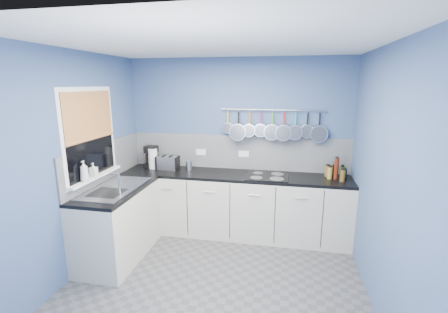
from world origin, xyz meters
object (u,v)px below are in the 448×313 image
(soap_bottle_a, at_px, (84,171))
(paper_towel, at_px, (153,159))
(coffee_maker, at_px, (151,157))
(toaster, at_px, (168,163))
(hob, at_px, (267,176))
(canister, at_px, (189,166))
(soap_bottle_b, at_px, (93,170))

(soap_bottle_a, xyz_separation_m, paper_towel, (0.30, 1.19, -0.12))
(paper_towel, distance_m, coffee_maker, 0.10)
(soap_bottle_a, relative_size, paper_towel, 0.81)
(soap_bottle_a, xyz_separation_m, coffee_maker, (0.24, 1.26, -0.11))
(toaster, relative_size, hob, 0.54)
(toaster, distance_m, canister, 0.33)
(coffee_maker, xyz_separation_m, canister, (0.62, -0.06, -0.09))
(canister, distance_m, hob, 1.15)
(coffee_maker, distance_m, hob, 1.78)
(coffee_maker, bearing_deg, toaster, -12.52)
(soap_bottle_a, relative_size, soap_bottle_b, 1.39)
(coffee_maker, relative_size, toaster, 1.06)
(canister, bearing_deg, soap_bottle_b, -129.72)
(soap_bottle_b, height_order, toaster, soap_bottle_b)
(toaster, bearing_deg, paper_towel, -175.11)
(soap_bottle_a, height_order, paper_towel, soap_bottle_a)
(soap_bottle_b, relative_size, paper_towel, 0.59)
(paper_towel, height_order, hob, paper_towel)
(soap_bottle_a, distance_m, paper_towel, 1.23)
(soap_bottle_a, height_order, hob, soap_bottle_a)
(toaster, bearing_deg, canister, 6.61)
(hob, bearing_deg, toaster, 176.15)
(hob, bearing_deg, soap_bottle_a, -151.36)
(hob, bearing_deg, canister, 174.56)
(soap_bottle_b, bearing_deg, soap_bottle_a, -90.00)
(soap_bottle_a, distance_m, soap_bottle_b, 0.17)
(soap_bottle_b, bearing_deg, coffee_maker, 77.77)
(soap_bottle_a, bearing_deg, paper_towel, 75.74)
(coffee_maker, height_order, canister, coffee_maker)
(soap_bottle_a, height_order, coffee_maker, soap_bottle_a)
(canister, bearing_deg, toaster, -178.21)
(soap_bottle_b, distance_m, hob, 2.21)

